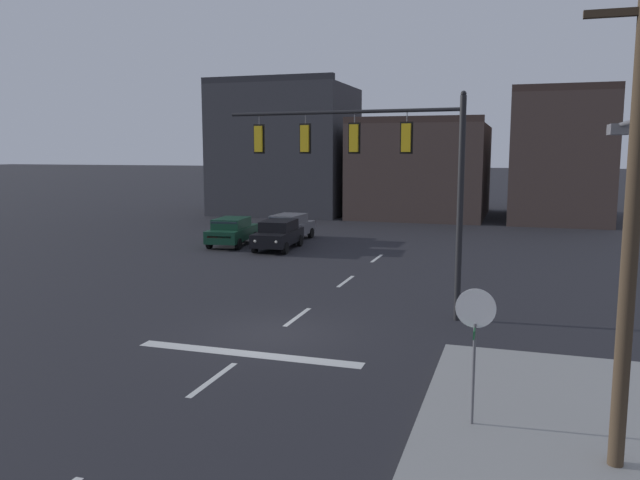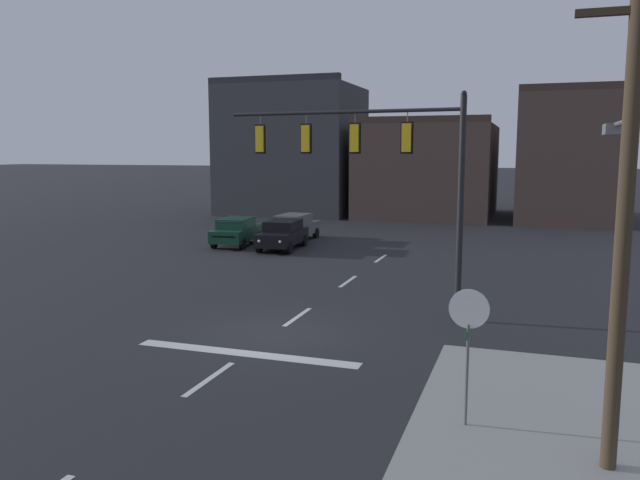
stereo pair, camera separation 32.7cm
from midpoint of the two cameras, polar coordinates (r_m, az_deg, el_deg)
ground_plane at (r=19.07m, az=-4.59°, el=-8.44°), size 400.00×400.00×0.00m
sidewalk_near_corner at (r=13.98m, az=19.28°, el=-14.82°), size 5.00×8.00×0.15m
stop_bar_paint at (r=17.32m, az=-7.12°, el=-10.18°), size 6.40×0.50×0.01m
lane_centreline at (r=20.86m, az=-2.50°, el=-6.96°), size 0.16×26.40×0.01m
signal_mast_near_side at (r=20.89m, az=4.62°, el=7.38°), size 8.20×0.85×7.25m
stop_sign at (r=12.40m, az=13.13°, el=-7.41°), size 0.76×0.64×2.83m
car_lot_nearside at (r=36.61m, az=-8.21°, el=0.82°), size 2.28×4.59×1.61m
car_lot_middle at (r=38.35m, az=-3.03°, el=1.22°), size 2.02×4.50×1.61m
car_lot_farside at (r=34.92m, az=-4.07°, el=0.54°), size 2.17×4.56×1.61m
utility_pole at (r=11.27m, az=25.73°, el=4.53°), size 2.20×2.57×8.92m
building_row at (r=53.71m, az=7.66°, el=7.22°), size 31.66×12.64×11.38m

